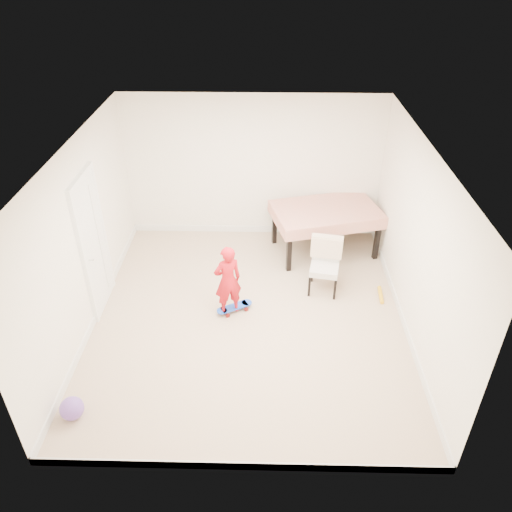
{
  "coord_description": "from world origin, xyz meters",
  "views": [
    {
      "loc": [
        0.24,
        -5.67,
        4.8
      ],
      "look_at": [
        0.1,
        0.2,
        0.95
      ],
      "focal_mm": 35.0,
      "sensor_mm": 36.0,
      "label": 1
    }
  ],
  "objects_px": {
    "dining_table": "(325,230)",
    "dining_chair": "(325,267)",
    "child": "(228,282)",
    "balloon": "(72,408)",
    "skateboard": "(235,308)"
  },
  "relations": [
    {
      "from": "dining_chair",
      "to": "child",
      "type": "relative_size",
      "value": 0.79
    },
    {
      "from": "dining_table",
      "to": "skateboard",
      "type": "bearing_deg",
      "value": -145.42
    },
    {
      "from": "skateboard",
      "to": "child",
      "type": "distance_m",
      "value": 0.53
    },
    {
      "from": "dining_table",
      "to": "dining_chair",
      "type": "height_order",
      "value": "dining_chair"
    },
    {
      "from": "dining_table",
      "to": "balloon",
      "type": "relative_size",
      "value": 6.3
    },
    {
      "from": "balloon",
      "to": "dining_chair",
      "type": "bearing_deg",
      "value": 38.92
    },
    {
      "from": "dining_table",
      "to": "balloon",
      "type": "distance_m",
      "value": 4.95
    },
    {
      "from": "dining_table",
      "to": "dining_chair",
      "type": "xyz_separation_m",
      "value": [
        -0.11,
        -1.18,
        0.03
      ]
    },
    {
      "from": "child",
      "to": "dining_chair",
      "type": "bearing_deg",
      "value": 178.34
    },
    {
      "from": "dining_table",
      "to": "skateboard",
      "type": "height_order",
      "value": "dining_table"
    },
    {
      "from": "dining_table",
      "to": "balloon",
      "type": "height_order",
      "value": "dining_table"
    },
    {
      "from": "skateboard",
      "to": "dining_table",
      "type": "bearing_deg",
      "value": 20.29
    },
    {
      "from": "dining_chair",
      "to": "balloon",
      "type": "distance_m",
      "value": 4.05
    },
    {
      "from": "dining_table",
      "to": "child",
      "type": "relative_size",
      "value": 1.57
    },
    {
      "from": "skateboard",
      "to": "child",
      "type": "xyz_separation_m",
      "value": [
        -0.08,
        -0.05,
        0.52
      ]
    }
  ]
}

